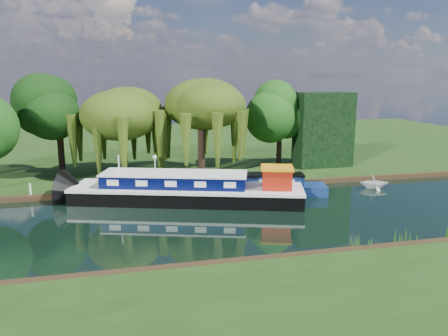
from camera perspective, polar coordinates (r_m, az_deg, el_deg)
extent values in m
plane|color=black|center=(31.31, -8.30, -7.16)|extent=(120.00, 120.00, 0.00)
cube|color=black|center=(64.33, -11.01, 2.85)|extent=(120.00, 52.00, 0.45)
cube|color=black|center=(36.13, -4.83, -3.68)|extent=(19.17, 9.66, 1.25)
cube|color=silver|center=(35.94, -4.85, -2.56)|extent=(19.30, 9.77, 0.23)
cube|color=#030936|center=(35.97, -6.51, -1.56)|extent=(12.01, 6.38, 0.99)
cube|color=silver|center=(35.85, -6.53, -0.70)|extent=(12.28, 6.65, 0.13)
cube|color=#9A1A0B|center=(35.32, 6.92, -1.35)|extent=(2.88, 2.88, 1.57)
cube|color=orange|center=(35.13, 6.95, 0.02)|extent=(3.21, 3.21, 0.17)
cylinder|color=silver|center=(36.94, -13.55, -0.26)|extent=(0.10, 0.10, 2.51)
cube|color=navy|center=(38.26, 3.15, -2.92)|extent=(13.75, 5.21, 1.02)
cube|color=navy|center=(38.03, 3.17, -1.56)|extent=(9.65, 3.76, 0.85)
cube|color=black|center=(37.92, 3.18, -0.85)|extent=(9.79, 3.89, 0.11)
cube|color=silver|center=(37.12, -2.25, -1.82)|extent=(0.68, 0.21, 0.36)
cube|color=silver|center=(37.12, 1.42, -1.81)|extent=(0.68, 0.21, 0.36)
cube|color=silver|center=(37.28, 5.08, -1.80)|extent=(0.68, 0.21, 0.36)
cube|color=silver|center=(37.58, 8.69, -1.78)|extent=(0.68, 0.21, 0.36)
imported|color=silver|center=(42.66, 18.96, -2.51)|extent=(3.09, 2.85, 1.35)
cylinder|color=black|center=(44.44, -12.93, 2.21)|extent=(0.63, 0.63, 4.88)
ellipsoid|color=#2C3E0D|center=(44.00, -13.14, 6.74)|extent=(6.81, 6.81, 4.40)
cylinder|color=black|center=(43.16, -2.96, 2.42)|extent=(0.73, 0.73, 5.18)
ellipsoid|color=#2C3E0D|center=(42.70, -3.02, 7.38)|extent=(7.08, 7.08, 4.57)
cylinder|color=black|center=(46.57, -20.60, 3.47)|extent=(0.66, 0.66, 6.94)
ellipsoid|color=black|center=(46.27, -20.86, 6.95)|extent=(5.56, 5.56, 5.56)
cylinder|color=black|center=(48.21, 7.24, 3.90)|extent=(0.61, 0.61, 6.10)
ellipsoid|color=#173E0F|center=(47.93, 7.31, 6.86)|extent=(4.88, 4.88, 4.88)
cube|color=black|center=(48.80, 12.84, 4.92)|extent=(6.00, 3.00, 8.00)
cylinder|color=silver|center=(41.03, -8.98, -0.33)|extent=(0.10, 0.10, 2.20)
sphere|color=white|center=(40.78, -9.04, 1.42)|extent=(0.36, 0.36, 0.36)
cylinder|color=silver|center=(39.77, -23.97, -2.52)|extent=(0.16, 0.16, 1.00)
cylinder|color=silver|center=(39.06, -15.31, -2.15)|extent=(0.16, 0.16, 1.00)
cylinder|color=silver|center=(39.39, -5.08, -1.65)|extent=(0.16, 0.16, 1.00)
cylinder|color=silver|center=(40.64, 3.32, -1.19)|extent=(0.16, 0.16, 1.00)
cone|color=#154211|center=(28.99, 22.31, -8.41)|extent=(1.20, 1.20, 1.10)
cone|color=#154211|center=(27.33, 17.23, -9.27)|extent=(1.20, 1.20, 1.10)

